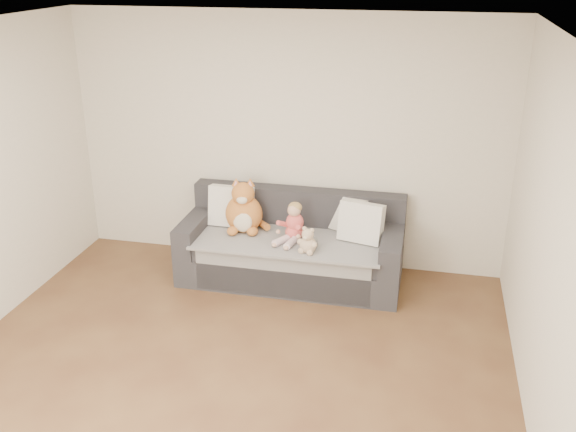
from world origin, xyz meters
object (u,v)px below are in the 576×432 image
object	(u,v)px
teddy_bear	(308,242)
sippy_cup	(307,238)
toddler	(293,225)
sofa	(292,249)
plush_cat	(244,211)

from	to	relation	value
teddy_bear	sippy_cup	world-z (taller)	teddy_bear
toddler	teddy_bear	distance (m)	0.33
sofa	sippy_cup	xyz separation A→B (m)	(0.19, -0.16, 0.22)
toddler	sippy_cup	distance (m)	0.19
plush_cat	sippy_cup	xyz separation A→B (m)	(0.68, -0.16, -0.16)
sippy_cup	plush_cat	bearing A→B (deg)	167.03
sofa	sippy_cup	bearing A→B (deg)	-39.97
plush_cat	toddler	bearing A→B (deg)	-22.27
plush_cat	teddy_bear	world-z (taller)	plush_cat
sofa	plush_cat	bearing A→B (deg)	179.86
toddler	teddy_bear	bearing A→B (deg)	-34.96
plush_cat	sippy_cup	world-z (taller)	plush_cat
sofa	teddy_bear	bearing A→B (deg)	-58.42
toddler	sippy_cup	world-z (taller)	toddler
sofa	teddy_bear	xyz separation A→B (m)	(0.23, -0.38, 0.27)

